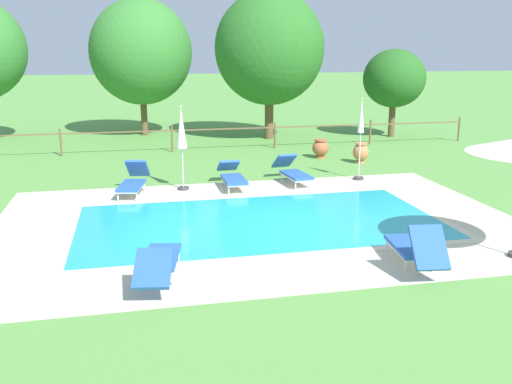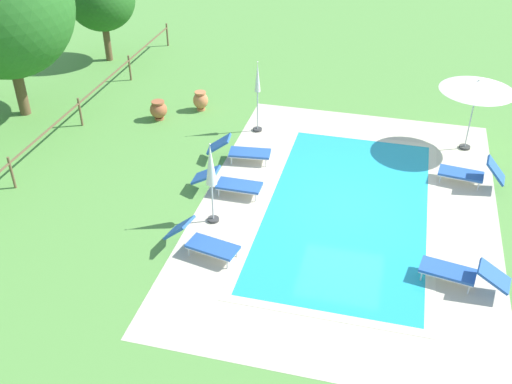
{
  "view_description": "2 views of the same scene",
  "coord_description": "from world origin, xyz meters",
  "px_view_note": "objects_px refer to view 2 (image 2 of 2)",
  "views": [
    {
      "loc": [
        -2.8,
        -12.4,
        3.99
      ],
      "look_at": [
        0.03,
        0.5,
        0.6
      ],
      "focal_mm": 39.41,
      "sensor_mm": 36.0,
      "label": 1
    },
    {
      "loc": [
        -14.19,
        -0.92,
        9.84
      ],
      "look_at": [
        -0.89,
        2.45,
        0.75
      ],
      "focal_mm": 42.29,
      "sensor_mm": 36.0,
      "label": 2
    }
  ],
  "objects_px": {
    "sun_lounger_north_mid": "(471,173)",
    "tree_east_mid": "(1,5)",
    "sun_lounger_north_far": "(241,151)",
    "terracotta_urn_near_fence": "(201,100)",
    "patio_umbrella_closed_row_west": "(258,88)",
    "sun_lounger_north_near_steps": "(203,241)",
    "patio_umbrella_closed_row_centre": "(211,170)",
    "terracotta_urn_by_tree": "(159,110)",
    "patio_umbrella_open_foreground": "(478,86)",
    "sun_lounger_north_end": "(461,273)",
    "sun_lounger_south_near_corner": "(229,183)"
  },
  "relations": [
    {
      "from": "sun_lounger_north_mid",
      "to": "tree_east_mid",
      "type": "relative_size",
      "value": 0.3
    },
    {
      "from": "sun_lounger_north_far",
      "to": "terracotta_urn_near_fence",
      "type": "bearing_deg",
      "value": 37.04
    },
    {
      "from": "patio_umbrella_closed_row_west",
      "to": "sun_lounger_north_near_steps",
      "type": "bearing_deg",
      "value": -177.49
    },
    {
      "from": "sun_lounger_north_mid",
      "to": "terracotta_urn_near_fence",
      "type": "relative_size",
      "value": 2.67
    },
    {
      "from": "patio_umbrella_closed_row_centre",
      "to": "terracotta_urn_by_tree",
      "type": "xyz_separation_m",
      "value": [
        5.46,
        3.78,
        -1.27
      ]
    },
    {
      "from": "sun_lounger_north_far",
      "to": "terracotta_urn_by_tree",
      "type": "relative_size",
      "value": 2.92
    },
    {
      "from": "terracotta_urn_near_fence",
      "to": "tree_east_mid",
      "type": "bearing_deg",
      "value": 106.85
    },
    {
      "from": "patio_umbrella_open_foreground",
      "to": "patio_umbrella_closed_row_west",
      "type": "distance_m",
      "value": 7.02
    },
    {
      "from": "sun_lounger_north_end",
      "to": "sun_lounger_north_near_steps",
      "type": "bearing_deg",
      "value": 93.63
    },
    {
      "from": "sun_lounger_north_mid",
      "to": "tree_east_mid",
      "type": "xyz_separation_m",
      "value": [
        1.0,
        15.63,
        3.59
      ]
    },
    {
      "from": "sun_lounger_north_mid",
      "to": "terracotta_urn_by_tree",
      "type": "xyz_separation_m",
      "value": [
        1.78,
        10.68,
        -0.01
      ]
    },
    {
      "from": "patio_umbrella_open_foreground",
      "to": "terracotta_urn_near_fence",
      "type": "distance_m",
      "value": 9.61
    },
    {
      "from": "sun_lounger_north_far",
      "to": "patio_umbrella_closed_row_centre",
      "type": "height_order",
      "value": "patio_umbrella_closed_row_centre"
    },
    {
      "from": "sun_lounger_north_far",
      "to": "sun_lounger_north_near_steps",
      "type": "bearing_deg",
      "value": -176.26
    },
    {
      "from": "patio_umbrella_closed_row_centre",
      "to": "patio_umbrella_open_foreground",
      "type": "bearing_deg",
      "value": -49.11
    },
    {
      "from": "sun_lounger_north_far",
      "to": "sun_lounger_south_near_corner",
      "type": "bearing_deg",
      "value": -174.71
    },
    {
      "from": "sun_lounger_north_end",
      "to": "sun_lounger_south_near_corner",
      "type": "xyz_separation_m",
      "value": [
        2.45,
        6.44,
        0.0
      ]
    },
    {
      "from": "patio_umbrella_open_foreground",
      "to": "tree_east_mid",
      "type": "relative_size",
      "value": 0.38
    },
    {
      "from": "sun_lounger_south_near_corner",
      "to": "patio_umbrella_open_foreground",
      "type": "distance_m",
      "value": 8.38
    },
    {
      "from": "sun_lounger_north_far",
      "to": "patio_umbrella_open_foreground",
      "type": "height_order",
      "value": "patio_umbrella_open_foreground"
    },
    {
      "from": "sun_lounger_south_near_corner",
      "to": "patio_umbrella_closed_row_west",
      "type": "distance_m",
      "value": 4.23
    },
    {
      "from": "sun_lounger_north_near_steps",
      "to": "sun_lounger_south_near_corner",
      "type": "distance_m",
      "value": 2.85
    },
    {
      "from": "sun_lounger_north_mid",
      "to": "tree_east_mid",
      "type": "bearing_deg",
      "value": 86.33
    },
    {
      "from": "patio_umbrella_open_foreground",
      "to": "tree_east_mid",
      "type": "distance_m",
      "value": 15.74
    },
    {
      "from": "sun_lounger_north_mid",
      "to": "patio_umbrella_open_foreground",
      "type": "height_order",
      "value": "patio_umbrella_open_foreground"
    },
    {
      "from": "sun_lounger_south_near_corner",
      "to": "tree_east_mid",
      "type": "distance_m",
      "value": 10.03
    },
    {
      "from": "sun_lounger_north_mid",
      "to": "sun_lounger_north_far",
      "type": "xyz_separation_m",
      "value": [
        -0.35,
        7.03,
        -0.02
      ]
    },
    {
      "from": "terracotta_urn_near_fence",
      "to": "sun_lounger_north_far",
      "type": "bearing_deg",
      "value": -142.96
    },
    {
      "from": "sun_lounger_north_near_steps",
      "to": "terracotta_urn_near_fence",
      "type": "bearing_deg",
      "value": 18.98
    },
    {
      "from": "patio_umbrella_closed_row_west",
      "to": "patio_umbrella_closed_row_centre",
      "type": "xyz_separation_m",
      "value": [
        -5.47,
        -0.12,
        0.04
      ]
    },
    {
      "from": "sun_lounger_north_end",
      "to": "terracotta_urn_near_fence",
      "type": "height_order",
      "value": "sun_lounger_north_end"
    },
    {
      "from": "patio_umbrella_closed_row_west",
      "to": "patio_umbrella_closed_row_centre",
      "type": "height_order",
      "value": "patio_umbrella_closed_row_west"
    },
    {
      "from": "patio_umbrella_closed_row_centre",
      "to": "sun_lounger_north_end",
      "type": "bearing_deg",
      "value": -98.85
    },
    {
      "from": "sun_lounger_north_near_steps",
      "to": "tree_east_mid",
      "type": "xyz_separation_m",
      "value": [
        6.09,
        8.91,
        3.6
      ]
    },
    {
      "from": "sun_lounger_north_end",
      "to": "patio_umbrella_open_foreground",
      "type": "bearing_deg",
      "value": -3.08
    },
    {
      "from": "sun_lounger_north_near_steps",
      "to": "patio_umbrella_open_foreground",
      "type": "relative_size",
      "value": 0.83
    },
    {
      "from": "sun_lounger_north_end",
      "to": "sun_lounger_south_near_corner",
      "type": "bearing_deg",
      "value": 69.17
    },
    {
      "from": "sun_lounger_south_near_corner",
      "to": "patio_umbrella_closed_row_centre",
      "type": "xyz_separation_m",
      "value": [
        -1.44,
        0.05,
        1.29
      ]
    },
    {
      "from": "patio_umbrella_open_foreground",
      "to": "patio_umbrella_closed_row_centre",
      "type": "relative_size",
      "value": 1.0
    },
    {
      "from": "patio_umbrella_open_foreground",
      "to": "terracotta_urn_by_tree",
      "type": "xyz_separation_m",
      "value": [
        -0.49,
        10.64,
        -1.84
      ]
    },
    {
      "from": "tree_east_mid",
      "to": "sun_lounger_north_mid",
      "type": "bearing_deg",
      "value": -93.67
    },
    {
      "from": "patio_umbrella_closed_row_west",
      "to": "tree_east_mid",
      "type": "xyz_separation_m",
      "value": [
        -0.79,
        8.61,
        2.36
      ]
    },
    {
      "from": "sun_lounger_north_mid",
      "to": "sun_lounger_north_far",
      "type": "height_order",
      "value": "sun_lounger_north_mid"
    },
    {
      "from": "sun_lounger_north_far",
      "to": "terracotta_urn_near_fence",
      "type": "xyz_separation_m",
      "value": [
        3.22,
        2.43,
        0.02
      ]
    },
    {
      "from": "sun_lounger_south_near_corner",
      "to": "terracotta_urn_by_tree",
      "type": "bearing_deg",
      "value": 43.6
    },
    {
      "from": "sun_lounger_north_mid",
      "to": "patio_umbrella_closed_row_west",
      "type": "bearing_deg",
      "value": 75.66
    },
    {
      "from": "sun_lounger_north_end",
      "to": "patio_umbrella_closed_row_centre",
      "type": "xyz_separation_m",
      "value": [
        1.01,
        6.49,
        1.29
      ]
    },
    {
      "from": "sun_lounger_north_near_steps",
      "to": "sun_lounger_north_mid",
      "type": "height_order",
      "value": "sun_lounger_north_mid"
    },
    {
      "from": "patio_umbrella_closed_row_west",
      "to": "terracotta_urn_by_tree",
      "type": "xyz_separation_m",
      "value": [
        -0.02,
        3.66,
        -1.23
      ]
    },
    {
      "from": "sun_lounger_north_near_steps",
      "to": "sun_lounger_north_far",
      "type": "distance_m",
      "value": 4.75
    }
  ]
}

